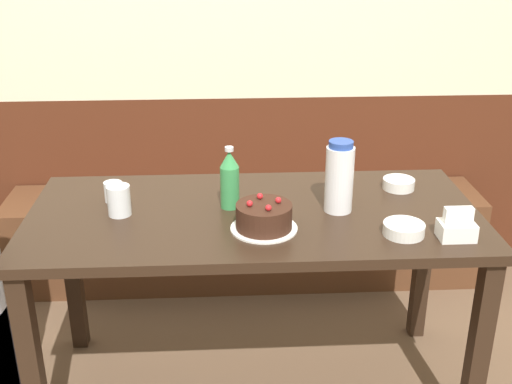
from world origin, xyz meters
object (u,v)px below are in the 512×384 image
(glass_water_tall, at_px, (119,200))
(glass_tumbler_short, at_px, (113,192))
(birthday_cake, at_px, (264,217))
(bowl_soup_white, at_px, (404,229))
(bench_seat, at_px, (245,237))
(napkin_holder, at_px, (457,227))
(water_pitcher, at_px, (339,177))
(bowl_rice_small, at_px, (399,184))
(soju_bottle, at_px, (230,179))

(glass_water_tall, bearing_deg, glass_tumbler_short, 108.39)
(birthday_cake, relative_size, bowl_soup_white, 1.66)
(bench_seat, distance_m, bowl_soup_white, 1.25)
(bench_seat, xyz_separation_m, napkin_holder, (0.62, -1.06, 0.56))
(water_pitcher, bearing_deg, napkin_holder, -34.79)
(bench_seat, height_order, glass_tumbler_short, glass_tumbler_short)
(napkin_holder, distance_m, glass_tumbler_short, 1.16)
(birthday_cake, height_order, bowl_rice_small, birthday_cake)
(birthday_cake, xyz_separation_m, soju_bottle, (-0.11, 0.18, 0.06))
(bench_seat, distance_m, glass_water_tall, 1.10)
(bowl_rice_small, xyz_separation_m, glass_tumbler_short, (-1.03, -0.06, 0.02))
(soju_bottle, bearing_deg, bowl_rice_small, 11.72)
(bench_seat, bearing_deg, glass_tumbler_short, -124.23)
(birthday_cake, distance_m, soju_bottle, 0.22)
(soju_bottle, bearing_deg, napkin_holder, -21.68)
(napkin_holder, bearing_deg, glass_tumbler_short, 162.43)
(bench_seat, xyz_separation_m, birthday_cake, (0.03, -0.97, 0.56))
(napkin_holder, distance_m, bowl_rice_small, 0.41)
(water_pitcher, xyz_separation_m, glass_tumbler_short, (-0.77, 0.12, -0.09))
(birthday_cake, distance_m, glass_tumbler_short, 0.57)
(bowl_soup_white, relative_size, glass_water_tall, 1.26)
(soju_bottle, bearing_deg, glass_tumbler_short, 169.88)
(bench_seat, bearing_deg, water_pitcher, -71.11)
(glass_tumbler_short, bearing_deg, napkin_holder, -17.57)
(glass_tumbler_short, bearing_deg, bowl_soup_white, -18.34)
(bowl_soup_white, xyz_separation_m, bowl_rice_small, (0.08, 0.37, 0.00))
(glass_water_tall, bearing_deg, napkin_holder, -12.62)
(bench_seat, distance_m, soju_bottle, 1.01)
(water_pitcher, distance_m, bowl_soup_white, 0.28)
(bench_seat, xyz_separation_m, glass_water_tall, (-0.45, -0.83, 0.57))
(glass_water_tall, bearing_deg, birthday_cake, -16.54)
(soju_bottle, bearing_deg, birthday_cake, -59.58)
(water_pitcher, bearing_deg, bowl_soup_white, -47.95)
(birthday_cake, xyz_separation_m, bowl_soup_white, (0.44, -0.06, -0.02))
(bowl_soup_white, bearing_deg, napkin_holder, -12.74)
(napkin_holder, bearing_deg, bench_seat, 120.04)
(soju_bottle, relative_size, glass_tumbler_short, 3.09)
(glass_tumbler_short, bearing_deg, bowl_rice_small, 3.13)
(birthday_cake, distance_m, napkin_holder, 0.60)
(water_pitcher, relative_size, napkin_holder, 2.25)
(soju_bottle, xyz_separation_m, glass_tumbler_short, (-0.41, 0.07, -0.07))
(soju_bottle, bearing_deg, glass_water_tall, -174.17)
(water_pitcher, bearing_deg, birthday_cake, -153.19)
(water_pitcher, xyz_separation_m, glass_water_tall, (-0.74, 0.01, -0.07))
(napkin_holder, height_order, glass_water_tall, napkin_holder)
(water_pitcher, height_order, napkin_holder, water_pitcher)
(glass_tumbler_short, bearing_deg, glass_water_tall, -71.61)
(glass_water_tall, bearing_deg, water_pitcher, -0.74)
(bowl_rice_small, relative_size, glass_water_tall, 1.12)
(bench_seat, distance_m, birthday_cake, 1.12)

